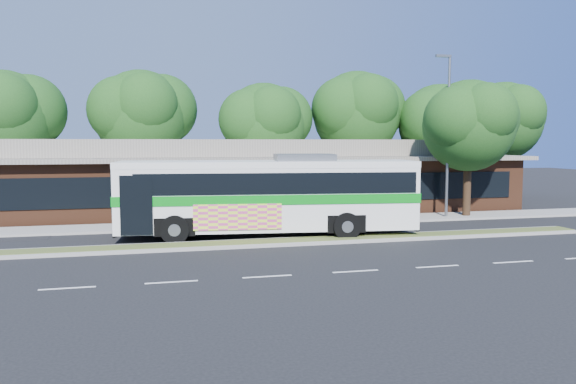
{
  "coord_description": "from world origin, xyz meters",
  "views": [
    {
      "loc": [
        -6.61,
        -22.23,
        4.27
      ],
      "look_at": [
        -0.4,
        2.7,
        2.0
      ],
      "focal_mm": 35.0,
      "sensor_mm": 36.0,
      "label": 1
    }
  ],
  "objects_px": {
    "lamp_post": "(447,131)",
    "transit_bus": "(270,191)",
    "sidewalk_tree": "(473,124)",
    "sedan": "(63,211)"
  },
  "relations": [
    {
      "from": "lamp_post",
      "to": "transit_bus",
      "type": "distance_m",
      "value": 11.74
    },
    {
      "from": "lamp_post",
      "to": "sidewalk_tree",
      "type": "relative_size",
      "value": 1.16
    },
    {
      "from": "lamp_post",
      "to": "transit_bus",
      "type": "bearing_deg",
      "value": -162.32
    },
    {
      "from": "lamp_post",
      "to": "sedan",
      "type": "xyz_separation_m",
      "value": [
        -20.61,
        3.31,
        -4.26
      ]
    },
    {
      "from": "sedan",
      "to": "sidewalk_tree",
      "type": "bearing_deg",
      "value": -94.71
    },
    {
      "from": "sidewalk_tree",
      "to": "sedan",
      "type": "bearing_deg",
      "value": 172.42
    },
    {
      "from": "lamp_post",
      "to": "sidewalk_tree",
      "type": "distance_m",
      "value": 1.89
    },
    {
      "from": "sedan",
      "to": "sidewalk_tree",
      "type": "distance_m",
      "value": 23.1
    },
    {
      "from": "sidewalk_tree",
      "to": "transit_bus",
      "type": "bearing_deg",
      "value": -163.36
    },
    {
      "from": "sedan",
      "to": "lamp_post",
      "type": "bearing_deg",
      "value": -96.25
    }
  ]
}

